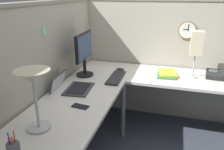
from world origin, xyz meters
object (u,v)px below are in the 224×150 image
object	(u,v)px
pen_cup	(14,150)
cell_phone	(80,106)
desk_lamp_dome	(33,82)
monitor	(84,51)
office_phone	(216,75)
keyboard	(116,78)
desk_lamp_paper	(197,44)
wall_clock	(187,30)
book_stack	(167,74)
laptop	(70,87)
computer_mouse	(120,69)

from	to	relation	value
pen_cup	cell_phone	bearing A→B (deg)	-10.17
desk_lamp_dome	monitor	bearing A→B (deg)	5.11
pen_cup	office_phone	bearing A→B (deg)	-37.38
keyboard	desk_lamp_paper	size ratio (longest dim) A/B	0.81
desk_lamp_paper	wall_clock	distance (m)	0.36
wall_clock	keyboard	bearing A→B (deg)	130.13
desk_lamp_dome	office_phone	distance (m)	2.01
office_phone	book_stack	distance (m)	0.55
office_phone	desk_lamp_dome	bearing A→B (deg)	136.32
book_stack	laptop	bearing A→B (deg)	125.99
keyboard	desk_lamp_dome	size ratio (longest dim) A/B	0.97
cell_phone	laptop	bearing A→B (deg)	45.39
book_stack	desk_lamp_paper	bearing A→B (deg)	-84.08
keyboard	wall_clock	bearing A→B (deg)	-51.05
book_stack	wall_clock	distance (m)	0.61
office_phone	desk_lamp_paper	world-z (taller)	desk_lamp_paper
monitor	cell_phone	bearing A→B (deg)	-160.63
pen_cup	office_phone	world-z (taller)	pen_cup
keyboard	desk_lamp_dome	world-z (taller)	desk_lamp_dome
laptop	book_stack	bearing A→B (deg)	-54.01
desk_lamp_dome	desk_lamp_paper	world-z (taller)	desk_lamp_paper
book_stack	monitor	bearing A→B (deg)	105.71
desk_lamp_paper	wall_clock	bearing A→B (deg)	17.26
monitor	desk_lamp_paper	bearing A→B (deg)	-76.55
monitor	cell_phone	xyz separation A→B (m)	(-0.73, -0.26, -0.29)
wall_clock	computer_mouse	bearing A→B (deg)	114.26
pen_cup	book_stack	size ratio (longest dim) A/B	0.58
monitor	wall_clock	bearing A→B (deg)	-61.03
desk_lamp_paper	wall_clock	xyz separation A→B (m)	(0.33, 0.10, 0.10)
computer_mouse	wall_clock	distance (m)	0.95
laptop	cell_phone	size ratio (longest dim) A/B	2.84
monitor	desk_lamp_dome	world-z (taller)	monitor
pen_cup	wall_clock	world-z (taller)	wall_clock
cell_phone	book_stack	bearing A→B (deg)	-27.03
monitor	computer_mouse	world-z (taller)	monitor
computer_mouse	desk_lamp_dome	world-z (taller)	desk_lamp_dome
pen_cup	wall_clock	xyz separation A→B (m)	(2.04, -0.98, 0.43)
laptop	wall_clock	distance (m)	1.58
desk_lamp_dome	wall_clock	world-z (taller)	wall_clock
office_phone	desk_lamp_paper	size ratio (longest dim) A/B	0.42
desk_lamp_dome	book_stack	size ratio (longest dim) A/B	1.44
desk_lamp_dome	pen_cup	bearing A→B (deg)	-173.41
monitor	desk_lamp_paper	world-z (taller)	desk_lamp_paper
desk_lamp_dome	wall_clock	bearing A→B (deg)	-30.46
desk_lamp_dome	wall_clock	size ratio (longest dim) A/B	2.02
book_stack	office_phone	bearing A→B (deg)	-83.08
pen_cup	cell_phone	xyz separation A→B (m)	(0.69, -0.12, -0.05)
computer_mouse	desk_lamp_paper	xyz separation A→B (m)	(0.01, -0.86, 0.37)
desk_lamp_dome	computer_mouse	bearing A→B (deg)	-10.59
computer_mouse	pen_cup	bearing A→B (deg)	172.51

